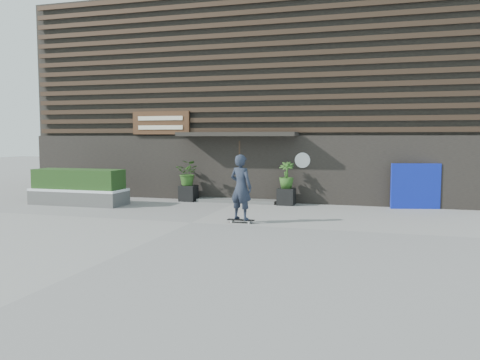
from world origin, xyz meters
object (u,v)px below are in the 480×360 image
(raised_bed, at_px, (79,197))
(blue_tarp, at_px, (416,186))
(planter_pot_right, at_px, (286,197))
(skateboarder, at_px, (241,187))
(planter_pot_left, at_px, (188,193))

(raised_bed, relative_size, blue_tarp, 2.12)
(planter_pot_right, bearing_deg, skateboarder, -97.51)
(planter_pot_left, xyz_separation_m, skateboarder, (3.27, -4.03, 0.72))
(planter_pot_left, height_order, raised_bed, planter_pot_left)
(skateboarder, bearing_deg, raised_bed, 163.08)
(planter_pot_right, bearing_deg, planter_pot_left, 180.00)
(raised_bed, height_order, blue_tarp, blue_tarp)
(raised_bed, bearing_deg, blue_tarp, 11.02)
(blue_tarp, bearing_deg, planter_pot_left, 168.02)
(planter_pot_left, bearing_deg, planter_pot_right, 0.00)
(planter_pot_right, distance_m, raised_bed, 7.54)
(planter_pot_left, xyz_separation_m, raised_bed, (-3.48, -1.98, -0.05))
(raised_bed, height_order, skateboarder, skateboarder)
(raised_bed, xyz_separation_m, blue_tarp, (11.68, 2.28, 0.52))
(planter_pot_left, distance_m, skateboarder, 5.24)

